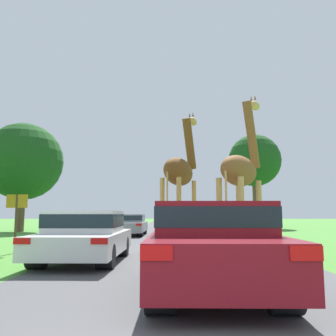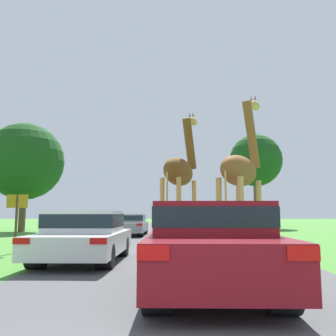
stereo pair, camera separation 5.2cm
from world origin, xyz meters
name	(u,v)px [view 1 (the left image)]	position (x,y,z in m)	size (l,w,h in m)	color
road	(175,228)	(0.00, 30.00, 0.00)	(6.68, 120.00, 0.00)	#4C4C4F
giraffe_near_road	(180,174)	(0.13, 10.58, 2.63)	(1.50, 2.66, 5.09)	tan
giraffe_companion	(241,173)	(1.89, 8.91, 2.48)	(1.94, 2.64, 5.18)	tan
car_lead_maroon	(212,244)	(0.52, 4.42, 0.78)	(1.98, 4.04, 1.46)	maroon
car_queue_right	(189,224)	(0.60, 15.49, 0.76)	(1.71, 4.46, 1.43)	#561914
car_queue_left	(195,222)	(1.30, 22.07, 0.72)	(1.82, 4.16, 1.36)	#144C28
car_far_ahead	(191,220)	(1.26, 26.82, 0.75)	(1.81, 3.97, 1.39)	silver
car_verge_right	(130,224)	(-2.63, 19.43, 0.66)	(1.71, 4.28, 1.23)	gray
car_rear_follower	(85,235)	(-2.49, 8.10, 0.71)	(2.00, 4.17, 1.35)	silver
tree_left_edge	(255,161)	(7.38, 30.95, 6.06)	(4.77, 4.77, 8.50)	brown
tree_far_right	(24,162)	(-10.83, 23.43, 4.95)	(5.49, 5.49, 7.71)	brown
sign_post	(16,212)	(-5.26, 10.09, 1.32)	(0.70, 0.08, 1.90)	#4C3823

